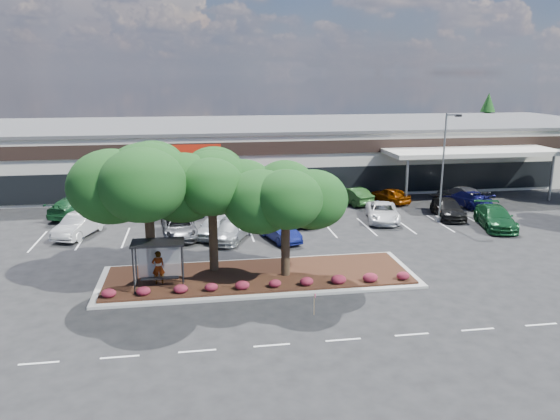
{
  "coord_description": "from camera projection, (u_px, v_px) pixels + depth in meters",
  "views": [
    {
      "loc": [
        -5.42,
        -25.3,
        11.48
      ],
      "look_at": [
        0.11,
        9.54,
        2.6
      ],
      "focal_mm": 35.0,
      "sensor_mm": 36.0,
      "label": 1
    }
  ],
  "objects": [
    {
      "name": "car_1",
      "position": [
        180.0,
        228.0,
        39.11
      ],
      "size": [
        2.75,
        5.28,
        1.42
      ],
      "primitive_type": "imported",
      "rotation": [
        0.0,
        0.0,
        0.08
      ],
      "color": "#4C4E53",
      "rests_on": "ground"
    },
    {
      "name": "car_9",
      "position": [
        76.0,
        206.0,
        44.78
      ],
      "size": [
        4.21,
        6.17,
        1.66
      ],
      "primitive_type": "imported",
      "rotation": [
        0.0,
        0.0,
        2.78
      ],
      "color": "#184D26",
      "rests_on": "ground"
    },
    {
      "name": "car_5",
      "position": [
        305.0,
        211.0,
        43.38
      ],
      "size": [
        4.01,
        6.19,
        1.67
      ],
      "primitive_type": "imported",
      "rotation": [
        0.0,
        0.0,
        -0.32
      ],
      "color": "black",
      "rests_on": "ground"
    },
    {
      "name": "car_16",
      "position": [
        466.0,
        198.0,
        48.27
      ],
      "size": [
        3.46,
        5.31,
        1.43
      ],
      "primitive_type": "imported",
      "rotation": [
        0.0,
        0.0,
        3.46
      ],
      "color": "navy",
      "rests_on": "ground"
    },
    {
      "name": "person_waiting",
      "position": [
        158.0,
        267.0,
        29.7
      ],
      "size": [
        0.72,
        0.5,
        1.88
      ],
      "primitive_type": "imported",
      "rotation": [
        0.0,
        0.0,
        3.21
      ],
      "color": "#594C47",
      "rests_on": "landscape_island"
    },
    {
      "name": "island_tree_mid",
      "position": [
        212.0,
        209.0,
        31.2
      ],
      "size": [
        6.6,
        6.6,
        7.32
      ],
      "primitive_type": null,
      "color": "#153E13",
      "rests_on": "landscape_island"
    },
    {
      "name": "conifer_north_east",
      "position": [
        486.0,
        126.0,
        74.08
      ],
      "size": [
        3.96,
        3.96,
        9.0
      ],
      "primitive_type": "cone",
      "color": "#153E13",
      "rests_on": "ground"
    },
    {
      "name": "light_pole",
      "position": [
        443.0,
        175.0,
        42.58
      ],
      "size": [
        1.42,
        0.73,
        8.55
      ],
      "rotation": [
        0.0,
        0.0,
        0.29
      ],
      "color": "#A9A9A3",
      "rests_on": "ground"
    },
    {
      "name": "car_14",
      "position": [
        352.0,
        195.0,
        49.12
      ],
      "size": [
        3.11,
        4.89,
        1.52
      ],
      "primitive_type": "imported",
      "rotation": [
        0.0,
        0.0,
        3.49
      ],
      "color": "#204A1C",
      "rests_on": "ground"
    },
    {
      "name": "car_2",
      "position": [
        214.0,
        226.0,
        39.32
      ],
      "size": [
        3.27,
        4.65,
        1.47
      ],
      "primitive_type": "imported",
      "rotation": [
        0.0,
        0.0,
        -0.4
      ],
      "color": "#B3BBC0",
      "rests_on": "ground"
    },
    {
      "name": "car_13",
      "position": [
        287.0,
        203.0,
        45.79
      ],
      "size": [
        4.3,
        6.21,
        1.67
      ],
      "primitive_type": "imported",
      "rotation": [
        0.0,
        0.0,
        3.52
      ],
      "color": "maroon",
      "rests_on": "ground"
    },
    {
      "name": "car_11",
      "position": [
        170.0,
        209.0,
        44.32
      ],
      "size": [
        1.66,
        4.37,
        1.42
      ],
      "primitive_type": "imported",
      "rotation": [
        0.0,
        0.0,
        3.18
      ],
      "color": "black",
      "rests_on": "ground"
    },
    {
      "name": "ground",
      "position": [
        307.0,
        304.0,
        27.86
      ],
      "size": [
        160.0,
        160.0,
        0.0
      ],
      "primitive_type": "plane",
      "color": "black",
      "rests_on": "ground"
    },
    {
      "name": "retail_store",
      "position": [
        245.0,
        151.0,
        59.58
      ],
      "size": [
        80.4,
        25.2,
        6.25
      ],
      "color": "beige",
      "rests_on": "ground"
    },
    {
      "name": "car_8",
      "position": [
        448.0,
        209.0,
        44.51
      ],
      "size": [
        2.92,
        5.33,
        1.46
      ],
      "primitive_type": "imported",
      "rotation": [
        0.0,
        0.0,
        -0.18
      ],
      "color": "black",
      "rests_on": "ground"
    },
    {
      "name": "car_3",
      "position": [
        231.0,
        231.0,
        38.44
      ],
      "size": [
        3.52,
        5.0,
        1.34
      ],
      "primitive_type": "imported",
      "rotation": [
        0.0,
        0.0,
        -0.39
      ],
      "color": "#989EA2",
      "rests_on": "ground"
    },
    {
      "name": "car_7",
      "position": [
        495.0,
        217.0,
        41.53
      ],
      "size": [
        3.47,
        5.88,
        1.6
      ],
      "primitive_type": "imported",
      "rotation": [
        0.0,
        0.0,
        -0.24
      ],
      "color": "#144822",
      "rests_on": "ground"
    },
    {
      "name": "car_17",
      "position": [
        461.0,
        195.0,
        49.3
      ],
      "size": [
        3.15,
        5.73,
        1.57
      ],
      "primitive_type": "imported",
      "rotation": [
        0.0,
        0.0,
        3.32
      ],
      "color": "#4D4D54",
      "rests_on": "ground"
    },
    {
      "name": "car_6",
      "position": [
        383.0,
        212.0,
        43.41
      ],
      "size": [
        3.54,
        5.61,
        1.44
      ],
      "primitive_type": "imported",
      "rotation": [
        0.0,
        0.0,
        -0.24
      ],
      "color": "white",
      "rests_on": "ground"
    },
    {
      "name": "car_0",
      "position": [
        79.0,
        225.0,
        39.38
      ],
      "size": [
        3.3,
        5.24,
        1.63
      ],
      "primitive_type": "imported",
      "rotation": [
        0.0,
        0.0,
        -0.35
      ],
      "color": "silver",
      "rests_on": "ground"
    },
    {
      "name": "island_tree_west",
      "position": [
        149.0,
        209.0,
        29.93
      ],
      "size": [
        7.2,
        7.2,
        7.89
      ],
      "primitive_type": null,
      "color": "#153E13",
      "rests_on": "landscape_island"
    },
    {
      "name": "landscape_island",
      "position": [
        259.0,
        276.0,
        31.36
      ],
      "size": [
        18.0,
        6.0,
        0.26
      ],
      "color": "#A9A9A3",
      "rests_on": "ground"
    },
    {
      "name": "car_4",
      "position": [
        280.0,
        231.0,
        38.33
      ],
      "size": [
        2.7,
        4.52,
        1.41
      ],
      "primitive_type": "imported",
      "rotation": [
        0.0,
        0.0,
        0.3
      ],
      "color": "#0C1352",
      "rests_on": "ground"
    },
    {
      "name": "survey_stake",
      "position": [
        315.0,
        301.0,
        26.48
      ],
      "size": [
        0.07,
        0.14,
        1.1
      ],
      "color": "#9E7E52",
      "rests_on": "ground"
    },
    {
      "name": "car_12",
      "position": [
        263.0,
        205.0,
        45.32
      ],
      "size": [
        3.71,
        5.46,
        1.7
      ],
      "primitive_type": "imported",
      "rotation": [
        0.0,
        0.0,
        3.55
      ],
      "color": "maroon",
      "rests_on": "ground"
    },
    {
      "name": "shrub_row",
      "position": [
        263.0,
        284.0,
        29.25
      ],
      "size": [
        17.0,
        0.8,
        0.5
      ],
      "primitive_type": null,
      "color": "maroon",
      "rests_on": "landscape_island"
    },
    {
      "name": "car_15",
      "position": [
        390.0,
        195.0,
        49.56
      ],
      "size": [
        3.05,
        4.5,
        1.42
      ],
      "primitive_type": "imported",
      "rotation": [
        0.0,
        0.0,
        3.5
      ],
      "color": "#813403",
      "rests_on": "ground"
    },
    {
      "name": "lane_markings",
      "position": [
        274.0,
        243.0,
        37.82
      ],
      "size": [
        33.12,
        20.06,
        0.01
      ],
      "color": "silver",
      "rests_on": "ground"
    },
    {
      "name": "island_tree_east",
      "position": [
        286.0,
        220.0,
        30.47
      ],
      "size": [
        5.8,
        5.8,
        6.5
      ],
      "primitive_type": null,
      "color": "#153E13",
      "rests_on": "landscape_island"
    },
    {
      "name": "car_10",
      "position": [
        198.0,
        203.0,
        46.33
      ],
      "size": [
        4.47,
        6.15,
        1.55
      ],
      "primitive_type": "imported",
      "rotation": [
        0.0,
        0.0,
        2.76
      ],
      "color": "#0B1653",
      "rests_on": "ground"
    },
    {
      "name": "bus_shelter",
      "position": [
        158.0,
        251.0,
        28.98
      ],
      "size": [
        2.75,
        1.55,
        2.59
      ],
      "color": "black",
      "rests_on": "landscape_island"
    }
  ]
}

